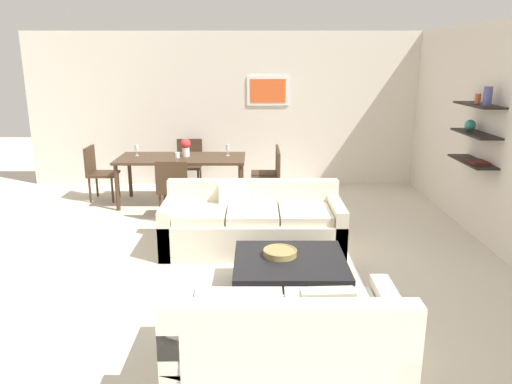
% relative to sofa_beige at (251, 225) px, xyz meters
% --- Properties ---
extents(ground_plane, '(18.00, 18.00, 0.00)m').
position_rel_sofa_beige_xyz_m(ground_plane, '(-0.11, -0.34, -0.29)').
color(ground_plane, beige).
extents(back_wall_unit, '(8.40, 0.09, 2.70)m').
position_rel_sofa_beige_xyz_m(back_wall_unit, '(0.19, 3.19, 1.06)').
color(back_wall_unit, silver).
rests_on(back_wall_unit, ground).
extents(right_wall_shelf_unit, '(0.34, 8.20, 2.70)m').
position_rel_sofa_beige_xyz_m(right_wall_shelf_unit, '(2.91, 0.27, 1.06)').
color(right_wall_shelf_unit, silver).
rests_on(right_wall_shelf_unit, ground).
extents(sofa_beige, '(2.14, 0.90, 0.78)m').
position_rel_sofa_beige_xyz_m(sofa_beige, '(0.00, 0.00, 0.00)').
color(sofa_beige, beige).
rests_on(sofa_beige, ground).
extents(loveseat_white, '(1.66, 0.90, 0.78)m').
position_rel_sofa_beige_xyz_m(loveseat_white, '(0.26, -2.53, 0.00)').
color(loveseat_white, silver).
rests_on(loveseat_white, ground).
extents(coffee_table, '(1.08, 0.98, 0.38)m').
position_rel_sofa_beige_xyz_m(coffee_table, '(0.37, -1.23, -0.10)').
color(coffee_table, black).
rests_on(coffee_table, ground).
extents(decorative_bowl, '(0.33, 0.33, 0.07)m').
position_rel_sofa_beige_xyz_m(decorative_bowl, '(0.28, -1.15, 0.12)').
color(decorative_bowl, '#99844C').
rests_on(decorative_bowl, coffee_table).
extents(dining_table, '(1.98, 0.91, 0.75)m').
position_rel_sofa_beige_xyz_m(dining_table, '(-1.13, 1.94, 0.39)').
color(dining_table, '#422D1E').
rests_on(dining_table, ground).
extents(dining_chair_head, '(0.44, 0.44, 0.88)m').
position_rel_sofa_beige_xyz_m(dining_chair_head, '(-1.13, 2.79, 0.21)').
color(dining_chair_head, '#422D1E').
rests_on(dining_chair_head, ground).
extents(dining_chair_right_far, '(0.44, 0.44, 0.88)m').
position_rel_sofa_beige_xyz_m(dining_chair_right_far, '(0.27, 2.14, 0.21)').
color(dining_chair_right_far, '#422D1E').
rests_on(dining_chair_right_far, ground).
extents(dining_chair_right_near, '(0.44, 0.44, 0.88)m').
position_rel_sofa_beige_xyz_m(dining_chair_right_near, '(0.27, 1.73, 0.21)').
color(dining_chair_right_near, '#422D1E').
rests_on(dining_chair_right_near, ground).
extents(dining_chair_foot, '(0.44, 0.44, 0.88)m').
position_rel_sofa_beige_xyz_m(dining_chair_foot, '(-1.13, 1.08, 0.21)').
color(dining_chair_foot, '#422D1E').
rests_on(dining_chair_foot, ground).
extents(dining_chair_left_far, '(0.44, 0.44, 0.88)m').
position_rel_sofa_beige_xyz_m(dining_chair_left_far, '(-2.53, 2.14, 0.21)').
color(dining_chair_left_far, '#422D1E').
rests_on(dining_chair_left_far, ground).
extents(wine_glass_right_far, '(0.06, 0.06, 0.18)m').
position_rel_sofa_beige_xyz_m(wine_glass_right_far, '(-0.41, 2.05, 0.59)').
color(wine_glass_right_far, silver).
rests_on(wine_glass_right_far, dining_table).
extents(wine_glass_left_far, '(0.06, 0.06, 0.17)m').
position_rel_sofa_beige_xyz_m(wine_glass_left_far, '(-1.85, 2.05, 0.58)').
color(wine_glass_left_far, silver).
rests_on(wine_glass_left_far, dining_table).
extents(wine_glass_foot, '(0.07, 0.07, 0.15)m').
position_rel_sofa_beige_xyz_m(wine_glass_foot, '(-1.13, 1.54, 0.56)').
color(wine_glass_foot, silver).
rests_on(wine_glass_foot, dining_table).
extents(centerpiece_vase, '(0.16, 0.16, 0.28)m').
position_rel_sofa_beige_xyz_m(centerpiece_vase, '(-1.06, 1.99, 0.62)').
color(centerpiece_vase, silver).
rests_on(centerpiece_vase, dining_table).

